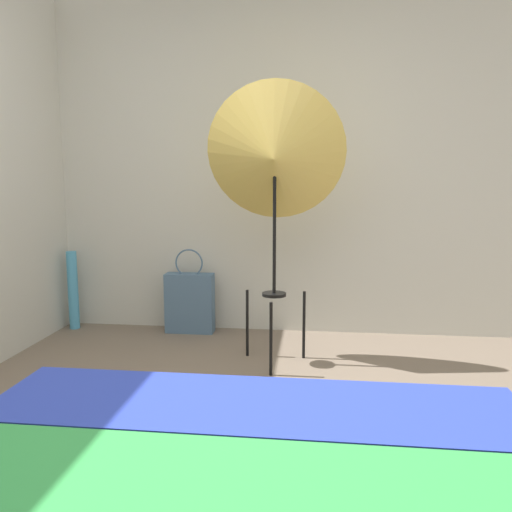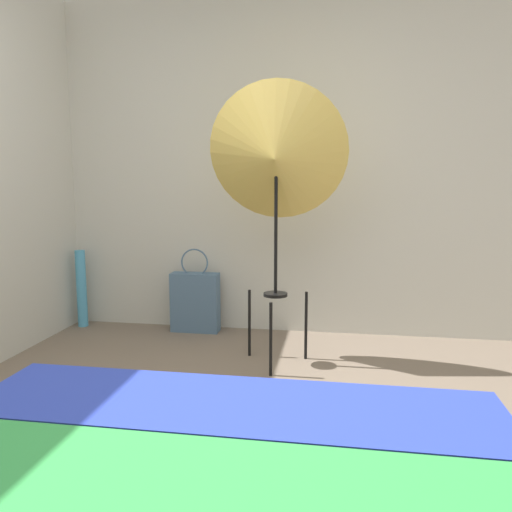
% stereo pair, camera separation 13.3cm
% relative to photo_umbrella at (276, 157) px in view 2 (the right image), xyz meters
% --- Properties ---
extents(ground_plane, '(14.00, 14.00, 0.00)m').
position_rel_photo_umbrella_xyz_m(ground_plane, '(-0.19, -1.51, -1.34)').
color(ground_plane, '#756656').
extents(wall_back, '(8.00, 0.05, 2.60)m').
position_rel_photo_umbrella_xyz_m(wall_back, '(-0.19, 0.77, -0.04)').
color(wall_back, beige).
rests_on(wall_back, ground_plane).
extents(photo_umbrella, '(0.90, 0.46, 1.80)m').
position_rel_photo_umbrella_xyz_m(photo_umbrella, '(0.00, 0.00, 0.00)').
color(photo_umbrella, black).
rests_on(photo_umbrella, ground_plane).
extents(tote_bag, '(0.38, 0.14, 0.67)m').
position_rel_photo_umbrella_xyz_m(tote_bag, '(-0.72, 0.61, -1.09)').
color(tote_bag, slate).
rests_on(tote_bag, ground_plane).
extents(paper_roll, '(0.08, 0.08, 0.63)m').
position_rel_photo_umbrella_xyz_m(paper_roll, '(-1.68, 0.60, -1.02)').
color(paper_roll, '#4CA3D1').
rests_on(paper_roll, ground_plane).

